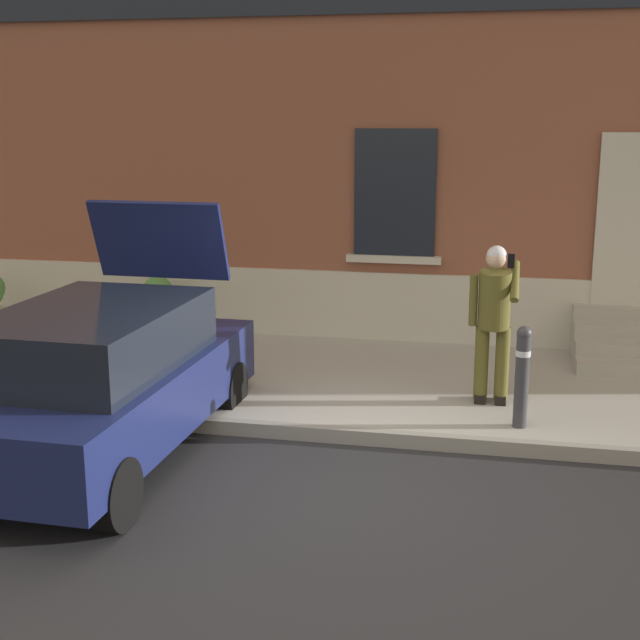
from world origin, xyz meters
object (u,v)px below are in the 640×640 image
at_px(bollard_near_person, 522,373).
at_px(person_on_phone, 494,315).
at_px(planter_charcoal, 159,305).
at_px(hatchback_car_navy, 102,377).

xyz_separation_m(bollard_near_person, person_on_phone, (-0.31, 0.66, 0.44)).
bearing_deg(planter_charcoal, hatchback_car_navy, -75.38).
bearing_deg(planter_charcoal, person_on_phone, -24.59).
xyz_separation_m(hatchback_car_navy, person_on_phone, (3.61, 1.90, 0.35)).
height_order(hatchback_car_navy, bollard_near_person, hatchback_car_navy).
xyz_separation_m(person_on_phone, planter_charcoal, (-4.67, 2.14, -0.55)).
distance_m(bollard_near_person, planter_charcoal, 5.71).
height_order(person_on_phone, planter_charcoal, person_on_phone).
bearing_deg(planter_charcoal, bollard_near_person, -29.36).
relative_size(hatchback_car_navy, bollard_near_person, 3.93).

